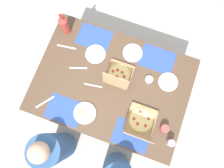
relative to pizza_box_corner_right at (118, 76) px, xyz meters
The scene contains 21 objects.
ground_plane 0.78m from the pizza_box_corner_right, 68.96° to the left, with size 6.00×6.00×0.00m, color beige.
dining_table 0.17m from the pizza_box_corner_right, 68.96° to the left, with size 1.59×1.14×0.73m.
placemat_near_left 0.46m from the pizza_box_corner_right, 134.64° to the right, with size 0.36×0.26×0.00m, color #2D4C9E.
placemat_near_right 0.51m from the pizza_box_corner_right, 39.69° to the right, with size 0.36×0.26×0.00m, color #2D4C9E.
placemat_far_left 0.61m from the pizza_box_corner_right, 122.26° to the left, with size 0.36×0.26×0.00m, color #2D4C9E.
placemat_far_right 0.65m from the pizza_box_corner_right, 52.40° to the left, with size 0.36×0.26×0.00m, color #2D4C9E.
pizza_box_corner_right is the anchor object (origin of this frame).
pizza_box_center 0.52m from the pizza_box_corner_right, 133.79° to the left, with size 0.28×0.32×0.32m.
plate_middle 0.51m from the pizza_box_corner_right, 67.79° to the left, with size 0.22×0.22×0.03m.
plate_far_left 0.52m from the pizza_box_corner_right, 165.90° to the right, with size 0.20×0.20×0.03m.
plate_far_right 0.35m from the pizza_box_corner_right, 25.68° to the right, with size 0.21×0.21×0.02m.
plate_near_left 0.30m from the pizza_box_corner_right, 100.44° to the right, with size 0.21×0.21×0.02m.
soda_bottle 0.77m from the pizza_box_corner_right, 23.19° to the right, with size 0.09×0.09×0.32m.
cup_red 0.69m from the pizza_box_corner_right, 150.10° to the left, with size 0.08×0.08×0.09m, color #BF4742.
cup_spare 0.82m from the pizza_box_corner_right, 146.67° to the left, with size 0.07×0.07×0.11m, color silver.
condiment_bowl 0.32m from the pizza_box_corner_right, 165.70° to the right, with size 0.08×0.08×0.04m, color white.
knife_by_far_right 0.79m from the pizza_box_corner_right, 39.46° to the left, with size 0.21×0.02×0.01m, color #B7B7BC.
fork_by_near_right 0.43m from the pizza_box_corner_right, ahead, with size 0.19×0.02×0.01m, color #B7B7BC.
knife_by_far_left 0.64m from the pizza_box_corner_right, 11.05° to the right, with size 0.21×0.02×0.01m, color #B7B7BC.
fork_by_near_left 0.28m from the pizza_box_corner_right, 39.31° to the left, with size 0.19×0.02×0.01m, color #B7B7BC.
diner_right_seat 1.04m from the pizza_box_corner_right, 66.88° to the left, with size 0.32×0.32×1.11m.
Camera 1 is at (-0.17, 0.45, 2.96)m, focal length 35.44 mm.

